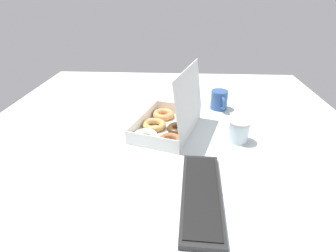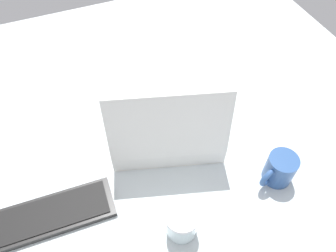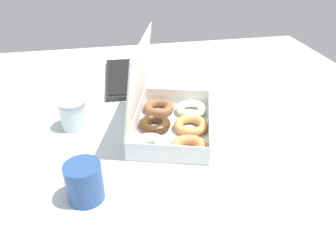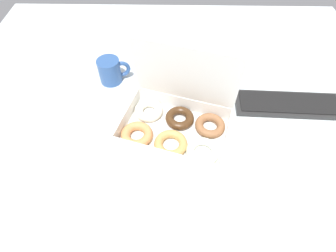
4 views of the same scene
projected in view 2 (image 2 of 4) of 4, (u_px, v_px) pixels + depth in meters
The scene contains 5 objects.
ground_plane at pixel (170, 139), 113.08cm from camera, with size 180.00×180.00×2.00cm, color silver.
donut_box at pixel (168, 133), 108.86cm from camera, with size 40.85×33.20×30.08cm.
keyboard at pixel (43, 217), 93.58cm from camera, with size 40.69×14.12×2.20cm.
coffee_mug at pixel (279, 169), 98.63cm from camera, with size 12.88×8.98×10.12cm.
glass_jar at pixel (182, 223), 88.65cm from camera, with size 8.95×8.95×9.50cm.
Camera 2 is at (25.43, 61.13, 90.80)cm, focal length 35.00 mm.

